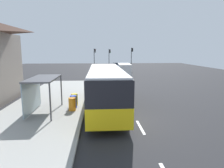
{
  "coord_description": "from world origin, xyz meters",
  "views": [
    {
      "loc": [
        -2.23,
        -12.27,
        4.57
      ],
      "look_at": [
        -1.0,
        5.9,
        1.5
      ],
      "focal_mm": 32.04,
      "sensor_mm": 36.0,
      "label": 1
    }
  ],
  "objects_px": {
    "recycling_bin_orange": "(72,104)",
    "traffic_light_far_side": "(95,56)",
    "sedan_near": "(120,69)",
    "bus": "(105,86)",
    "recycling_bin_yellow": "(74,100)",
    "traffic_light_median": "(109,56)",
    "sedan_far": "(116,66)",
    "recycling_bin_blue": "(73,102)",
    "white_van": "(124,69)",
    "bus_shelter": "(39,86)",
    "traffic_light_near_side": "(132,55)"
  },
  "relations": [
    {
      "from": "recycling_bin_blue",
      "to": "bus_shelter",
      "type": "height_order",
      "value": "bus_shelter"
    },
    {
      "from": "traffic_light_far_side",
      "to": "traffic_light_near_side",
      "type": "bearing_deg",
      "value": -5.32
    },
    {
      "from": "sedan_near",
      "to": "bus",
      "type": "bearing_deg",
      "value": -98.69
    },
    {
      "from": "recycling_bin_blue",
      "to": "sedan_near",
      "type": "bearing_deg",
      "value": 76.13
    },
    {
      "from": "recycling_bin_yellow",
      "to": "traffic_light_median",
      "type": "distance_m",
      "value": 32.43
    },
    {
      "from": "sedan_far",
      "to": "recycling_bin_yellow",
      "type": "xyz_separation_m",
      "value": [
        -6.5,
        -34.28,
        -0.14
      ]
    },
    {
      "from": "sedan_far",
      "to": "traffic_light_far_side",
      "type": "distance_m",
      "value": 6.72
    },
    {
      "from": "recycling_bin_orange",
      "to": "traffic_light_median",
      "type": "xyz_separation_m",
      "value": [
        4.6,
        33.4,
        2.59
      ]
    },
    {
      "from": "traffic_light_far_side",
      "to": "bus_shelter",
      "type": "distance_m",
      "value": 33.05
    },
    {
      "from": "traffic_light_median",
      "to": "bus_shelter",
      "type": "distance_m",
      "value": 34.36
    },
    {
      "from": "white_van",
      "to": "traffic_light_far_side",
      "type": "bearing_deg",
      "value": 112.24
    },
    {
      "from": "bus",
      "to": "sedan_near",
      "type": "bearing_deg",
      "value": 81.31
    },
    {
      "from": "bus",
      "to": "traffic_light_near_side",
      "type": "distance_m",
      "value": 31.9
    },
    {
      "from": "traffic_light_near_side",
      "to": "bus",
      "type": "bearing_deg",
      "value": -103.08
    },
    {
      "from": "recycling_bin_blue",
      "to": "traffic_light_far_side",
      "type": "xyz_separation_m",
      "value": [
        1.1,
        31.9,
        2.67
      ]
    },
    {
      "from": "sedan_far",
      "to": "recycling_bin_orange",
      "type": "distance_m",
      "value": 36.27
    },
    {
      "from": "sedan_near",
      "to": "sedan_far",
      "type": "height_order",
      "value": "same"
    },
    {
      "from": "recycling_bin_yellow",
      "to": "traffic_light_near_side",
      "type": "distance_m",
      "value": 32.03
    },
    {
      "from": "bus",
      "to": "recycling_bin_blue",
      "type": "xyz_separation_m",
      "value": [
        -2.49,
        -0.07,
        -1.19
      ]
    },
    {
      "from": "white_van",
      "to": "traffic_light_near_side",
      "type": "bearing_deg",
      "value": 74.83
    },
    {
      "from": "sedan_near",
      "to": "recycling_bin_yellow",
      "type": "height_order",
      "value": "sedan_near"
    },
    {
      "from": "traffic_light_median",
      "to": "sedan_near",
      "type": "bearing_deg",
      "value": -73.44
    },
    {
      "from": "sedan_far",
      "to": "traffic_light_near_side",
      "type": "xyz_separation_m",
      "value": [
        3.19,
        -3.88,
        2.65
      ]
    },
    {
      "from": "sedan_far",
      "to": "traffic_light_median",
      "type": "height_order",
      "value": "traffic_light_median"
    },
    {
      "from": "traffic_light_far_side",
      "to": "bus_shelter",
      "type": "bearing_deg",
      "value": -95.76
    },
    {
      "from": "bus",
      "to": "sedan_near",
      "type": "xyz_separation_m",
      "value": [
        4.01,
        26.24,
        -1.05
      ]
    },
    {
      "from": "sedan_far",
      "to": "recycling_bin_blue",
      "type": "relative_size",
      "value": 4.73
    },
    {
      "from": "recycling_bin_orange",
      "to": "traffic_light_far_side",
      "type": "xyz_separation_m",
      "value": [
        1.1,
        32.6,
        2.67
      ]
    },
    {
      "from": "sedan_near",
      "to": "traffic_light_median",
      "type": "height_order",
      "value": "traffic_light_median"
    },
    {
      "from": "sedan_near",
      "to": "recycling_bin_blue",
      "type": "distance_m",
      "value": 27.11
    },
    {
      "from": "bus",
      "to": "traffic_light_median",
      "type": "bearing_deg",
      "value": 86.3
    },
    {
      "from": "bus",
      "to": "recycling_bin_yellow",
      "type": "relative_size",
      "value": 11.59
    },
    {
      "from": "sedan_far",
      "to": "traffic_light_median",
      "type": "distance_m",
      "value": 3.85
    },
    {
      "from": "white_van",
      "to": "recycling_bin_orange",
      "type": "xyz_separation_m",
      "value": [
        -6.4,
        -19.64,
        -0.69
      ]
    },
    {
      "from": "bus_shelter",
      "to": "traffic_light_near_side",
      "type": "bearing_deg",
      "value": 69.62
    },
    {
      "from": "white_van",
      "to": "recycling_bin_blue",
      "type": "bearing_deg",
      "value": -108.67
    },
    {
      "from": "white_van",
      "to": "bus_shelter",
      "type": "height_order",
      "value": "bus_shelter"
    },
    {
      "from": "sedan_near",
      "to": "recycling_bin_orange",
      "type": "relative_size",
      "value": 4.64
    },
    {
      "from": "recycling_bin_orange",
      "to": "recycling_bin_blue",
      "type": "bearing_deg",
      "value": 90.0
    },
    {
      "from": "bus",
      "to": "recycling_bin_orange",
      "type": "xyz_separation_m",
      "value": [
        -2.49,
        -0.77,
        -1.19
      ]
    },
    {
      "from": "bus",
      "to": "traffic_light_far_side",
      "type": "xyz_separation_m",
      "value": [
        -1.39,
        31.83,
        1.49
      ]
    },
    {
      "from": "bus_shelter",
      "to": "traffic_light_far_side",
      "type": "bearing_deg",
      "value": 84.24
    },
    {
      "from": "bus",
      "to": "sedan_far",
      "type": "height_order",
      "value": "bus"
    },
    {
      "from": "recycling_bin_yellow",
      "to": "traffic_light_far_side",
      "type": "xyz_separation_m",
      "value": [
        1.1,
        31.2,
        2.67
      ]
    },
    {
      "from": "recycling_bin_yellow",
      "to": "recycling_bin_orange",
      "type": "bearing_deg",
      "value": -90.0
    },
    {
      "from": "recycling_bin_orange",
      "to": "traffic_light_far_side",
      "type": "distance_m",
      "value": 32.73
    },
    {
      "from": "white_van",
      "to": "recycling_bin_yellow",
      "type": "distance_m",
      "value": 19.34
    },
    {
      "from": "traffic_light_far_side",
      "to": "traffic_light_median",
      "type": "relative_size",
      "value": 1.03
    },
    {
      "from": "recycling_bin_blue",
      "to": "traffic_light_far_side",
      "type": "bearing_deg",
      "value": 88.03
    },
    {
      "from": "white_van",
      "to": "recycling_bin_orange",
      "type": "height_order",
      "value": "white_van"
    }
  ]
}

